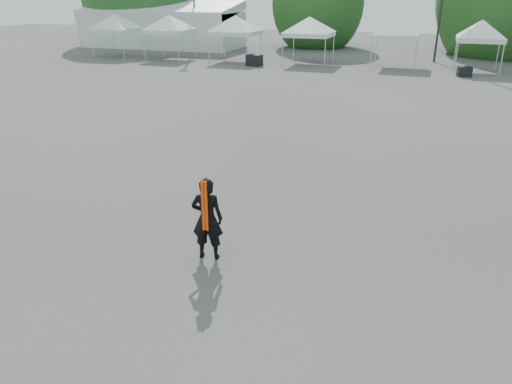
% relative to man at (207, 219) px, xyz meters
% --- Properties ---
extents(ground, '(120.00, 120.00, 0.00)m').
position_rel_man_xyz_m(ground, '(0.97, 1.13, -0.87)').
color(ground, '#474442').
rests_on(ground, ground).
extents(marquee, '(15.00, 6.25, 4.23)m').
position_rel_man_xyz_m(marquee, '(-21.03, 36.13, 1.10)').
color(marquee, silver).
rests_on(marquee, ground).
extents(tree_mid_w, '(4.16, 4.16, 6.33)m').
position_rel_man_xyz_m(tree_mid_w, '(-7.03, 41.13, 3.05)').
color(tree_mid_w, '#382314').
rests_on(tree_mid_w, ground).
extents(tent_a, '(4.34, 4.34, 3.88)m').
position_rel_man_xyz_m(tent_a, '(-20.81, 28.28, 2.18)').
color(tent_a, silver).
rests_on(tent_a, ground).
extents(tent_b, '(4.43, 4.43, 3.88)m').
position_rel_man_xyz_m(tent_b, '(-16.09, 28.52, 2.18)').
color(tent_b, silver).
rests_on(tent_b, ground).
extents(tent_c, '(4.68, 4.68, 3.88)m').
position_rel_man_xyz_m(tent_c, '(-10.67, 28.92, 2.18)').
color(tent_c, silver).
rests_on(tent_c, ground).
extents(tent_d, '(4.75, 4.75, 3.88)m').
position_rel_man_xyz_m(tent_d, '(-5.00, 29.40, 2.18)').
color(tent_d, silver).
rests_on(tent_d, ground).
extents(tent_e, '(4.41, 4.41, 3.88)m').
position_rel_man_xyz_m(tent_e, '(1.21, 29.72, 2.18)').
color(tent_e, silver).
rests_on(tent_e, ground).
extents(tent_f, '(4.15, 4.15, 3.88)m').
position_rel_man_xyz_m(tent_f, '(6.67, 29.10, 2.18)').
color(tent_f, silver).
rests_on(tent_f, ground).
extents(man, '(0.70, 0.53, 1.74)m').
position_rel_man_xyz_m(man, '(0.00, 0.00, 0.00)').
color(man, black).
rests_on(man, ground).
extents(crate_west, '(1.13, 0.93, 0.80)m').
position_rel_man_xyz_m(crate_west, '(-8.35, 26.71, -0.47)').
color(crate_west, black).
rests_on(crate_west, ground).
extents(crate_mid, '(0.93, 0.79, 0.64)m').
position_rel_man_xyz_m(crate_mid, '(5.87, 26.47, -0.55)').
color(crate_mid, black).
rests_on(crate_mid, ground).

